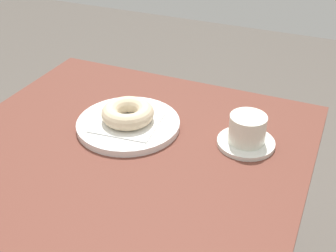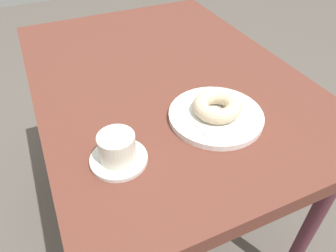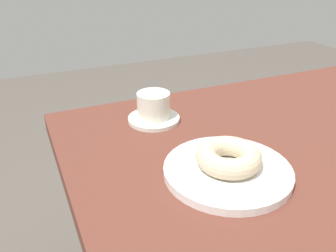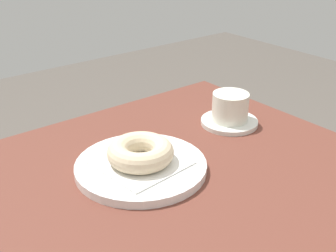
% 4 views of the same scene
% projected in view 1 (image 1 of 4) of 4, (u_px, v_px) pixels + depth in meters
% --- Properties ---
extents(table, '(1.06, 0.76, 0.72)m').
position_uv_depth(table, '(83.00, 227.00, 0.83)').
color(table, brown).
rests_on(table, ground_plane).
extents(plate_sugar_ring, '(0.24, 0.24, 0.02)m').
position_uv_depth(plate_sugar_ring, '(128.00, 124.00, 1.00)').
color(plate_sugar_ring, white).
rests_on(plate_sugar_ring, table).
extents(napkin_sugar_ring, '(0.15, 0.15, 0.00)m').
position_uv_depth(napkin_sugar_ring, '(128.00, 121.00, 0.99)').
color(napkin_sugar_ring, white).
rests_on(napkin_sugar_ring, plate_sugar_ring).
extents(donut_sugar_ring, '(0.12, 0.12, 0.04)m').
position_uv_depth(donut_sugar_ring, '(128.00, 113.00, 0.98)').
color(donut_sugar_ring, beige).
rests_on(donut_sugar_ring, napkin_sugar_ring).
extents(coffee_cup, '(0.12, 0.12, 0.07)m').
position_uv_depth(coffee_cup, '(247.00, 132.00, 0.92)').
color(coffee_cup, silver).
rests_on(coffee_cup, table).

